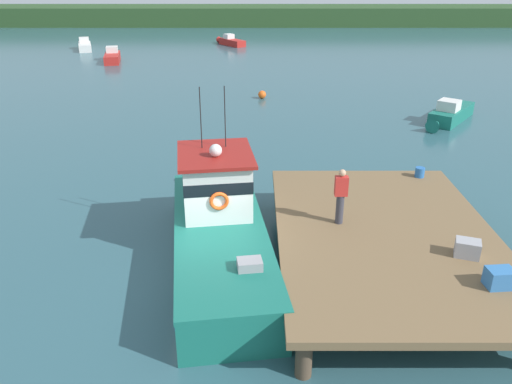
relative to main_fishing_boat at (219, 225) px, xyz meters
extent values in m
plane|color=#2D5660|center=(-0.12, -0.78, -1.01)|extent=(200.00, 200.00, 0.00)
cylinder|color=#4C3D2D|center=(2.08, -4.88, -0.51)|extent=(0.36, 0.36, 1.00)
cylinder|color=#4C3D2D|center=(2.08, 3.32, -0.51)|extent=(0.36, 0.36, 1.00)
cylinder|color=#4C3D2D|center=(7.28, 3.32, -0.51)|extent=(0.36, 0.36, 1.00)
cube|color=brown|center=(4.68, -0.78, 0.09)|extent=(6.00, 9.00, 0.20)
cube|color=#196B5B|center=(0.08, -0.56, -0.46)|extent=(3.60, 8.27, 1.10)
cone|color=#196B5B|center=(-0.61, 4.29, -0.46)|extent=(1.34, 1.94, 1.10)
cube|color=#234C9E|center=(0.08, -0.56, -0.01)|extent=(3.59, 8.12, 0.12)
cube|color=#196B5B|center=(0.08, -0.56, 0.15)|extent=(3.64, 8.28, 0.12)
cube|color=silver|center=(-0.09, 0.63, 0.99)|extent=(2.19, 2.44, 1.80)
cube|color=black|center=(-0.09, 0.63, 1.31)|extent=(2.21, 2.47, 0.36)
cube|color=maroon|center=(-0.09, 0.63, 1.94)|extent=(2.47, 2.78, 0.10)
sphere|color=white|center=(-0.05, 0.33, 2.17)|extent=(0.36, 0.36, 0.36)
cylinder|color=black|center=(-0.51, 1.07, 2.89)|extent=(0.03, 0.03, 1.80)
cylinder|color=black|center=(0.19, 1.17, 2.89)|extent=(0.03, 0.03, 1.80)
cube|color=#939399|center=(0.93, -2.66, 0.27)|extent=(0.66, 0.52, 0.36)
torus|color=orange|center=(0.07, -3.39, 0.15)|extent=(0.63, 0.63, 0.12)
torus|color=#EA5119|center=(0.07, -0.50, 0.99)|extent=(0.55, 0.17, 0.54)
cube|color=#3370B2|center=(6.63, -3.37, 0.42)|extent=(0.64, 0.49, 0.45)
cube|color=#9E9EA3|center=(6.40, -2.04, 0.41)|extent=(0.71, 0.62, 0.44)
cylinder|color=#2866B2|center=(6.73, 3.16, 0.36)|extent=(0.32, 0.32, 0.34)
cylinder|color=#383842|center=(3.44, -0.24, 0.62)|extent=(0.22, 0.22, 0.86)
cube|color=red|center=(3.44, -0.24, 1.33)|extent=(0.36, 0.22, 0.56)
sphere|color=tan|center=(3.44, -0.24, 1.72)|extent=(0.20, 0.20, 0.20)
cube|color=red|center=(-11.43, 32.14, -0.66)|extent=(1.95, 3.99, 0.70)
cone|color=red|center=(-11.90, 34.48, -0.66)|extent=(0.87, 1.07, 0.70)
cube|color=silver|center=(-11.56, 32.80, -0.05)|extent=(1.14, 1.13, 0.52)
cube|color=silver|center=(-15.80, 38.62, -0.68)|extent=(2.21, 3.79, 0.66)
cone|color=silver|center=(-16.50, 40.76, -0.68)|extent=(0.90, 1.06, 0.66)
cube|color=silver|center=(-16.00, 39.22, -0.10)|extent=(1.15, 1.14, 0.49)
cube|color=#196B5B|center=(11.82, 14.16, -0.65)|extent=(3.41, 3.92, 0.72)
cone|color=#196B5B|center=(10.32, 12.19, -0.65)|extent=(1.18, 1.23, 0.72)
cube|color=silver|center=(11.40, 13.61, -0.01)|extent=(1.41, 1.40, 0.54)
cube|color=red|center=(-1.41, 41.71, -0.69)|extent=(2.93, 3.43, 0.63)
cone|color=red|center=(-2.69, 43.44, -0.69)|extent=(1.02, 1.07, 0.63)
cube|color=silver|center=(-1.76, 42.19, -0.14)|extent=(1.22, 1.22, 0.47)
sphere|color=#EA5B19|center=(1.47, 19.07, -0.75)|extent=(0.51, 0.51, 0.51)
cube|color=#284723|center=(-0.12, 61.22, 0.19)|extent=(120.00, 8.00, 2.40)
camera|label=1|loc=(1.08, -13.15, 6.99)|focal=35.84mm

